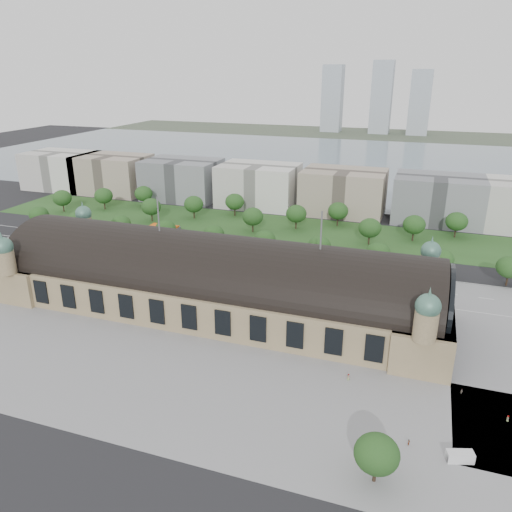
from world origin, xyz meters
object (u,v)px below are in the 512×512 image
(traffic_car_0, at_px, (8,239))
(parked_car_5, at_px, (133,267))
(traffic_car_3, at_px, (213,260))
(bus_west, at_px, (245,274))
(bus_mid, at_px, (259,271))
(petrol_station, at_px, (168,229))
(traffic_car_4, at_px, (232,266))
(pedestrian_1, at_px, (409,443))
(traffic_car_5, at_px, (361,281))
(parked_car_4, at_px, (145,265))
(parked_car_1, at_px, (135,264))
(bus_east, at_px, (281,274))
(parked_car_3, at_px, (127,265))
(traffic_car_1, at_px, (100,238))
(parked_car_0, at_px, (116,265))
(traffic_car_6, at_px, (433,295))
(parked_car_2, at_px, (142,267))
(parked_car_6, at_px, (180,270))
(van_south, at_px, (458,457))
(pedestrian_5, at_px, (508,418))
(pedestrian_2, at_px, (462,391))
(pedestrian_0, at_px, (348,377))

(traffic_car_0, relative_size, parked_car_5, 0.81)
(traffic_car_3, distance_m, bus_west, 22.48)
(traffic_car_3, xyz_separation_m, bus_mid, (23.17, -7.18, 1.05))
(petrol_station, relative_size, traffic_car_4, 2.98)
(parked_car_5, height_order, pedestrian_1, pedestrian_1)
(traffic_car_5, distance_m, parked_car_4, 87.41)
(parked_car_1, height_order, pedestrian_1, pedestrian_1)
(traffic_car_4, xyz_separation_m, pedestrian_1, (73.99, -82.61, 0.03))
(parked_car_4, relative_size, bus_east, 0.37)
(parked_car_3, xyz_separation_m, bus_west, (50.82, 3.89, 1.15))
(traffic_car_1, distance_m, traffic_car_3, 63.64)
(traffic_car_0, xyz_separation_m, parked_car_0, (67.37, -11.48, -0.11))
(traffic_car_1, height_order, traffic_car_5, traffic_car_5)
(traffic_car_6, distance_m, parked_car_4, 113.07)
(traffic_car_1, distance_m, parked_car_2, 46.05)
(parked_car_6, bearing_deg, parked_car_3, -108.23)
(petrol_station, distance_m, pedestrian_1, 164.58)
(petrol_station, height_order, parked_car_2, petrol_station)
(bus_west, bearing_deg, traffic_car_4, 52.22)
(parked_car_1, relative_size, bus_mid, 0.39)
(van_south, relative_size, pedestrian_5, 3.58)
(bus_mid, xyz_separation_m, bus_east, (9.13, 0.17, 0.00))
(petrol_station, xyz_separation_m, parked_car_4, (11.23, -40.28, -2.14))
(traffic_car_5, bearing_deg, pedestrian_1, -166.05)
(traffic_car_1, xyz_separation_m, pedestrian_2, (158.85, -72.95, 0.14))
(traffic_car_1, relative_size, traffic_car_4, 0.86)
(pedestrian_5, bearing_deg, traffic_car_3, -132.67)
(traffic_car_3, height_order, parked_car_0, traffic_car_3)
(traffic_car_5, bearing_deg, traffic_car_3, 88.28)
(parked_car_2, height_order, pedestrian_2, pedestrian_2)
(petrol_station, distance_m, parked_car_0, 44.34)
(pedestrian_1, distance_m, pedestrian_2, 26.07)
(parked_car_2, relative_size, parked_car_6, 0.89)
(traffic_car_0, bearing_deg, parked_car_1, 90.10)
(parked_car_0, height_order, parked_car_2, parked_car_0)
(pedestrian_5, bearing_deg, traffic_car_0, -116.00)
(pedestrian_1, height_order, pedestrian_5, pedestrian_1)
(parked_car_2, height_order, bus_west, bus_west)
(van_south, xyz_separation_m, pedestrian_5, (11.29, 17.15, -0.32))
(parked_car_0, bearing_deg, pedestrian_0, 34.07)
(traffic_car_4, relative_size, parked_car_6, 0.91)
(traffic_car_5, relative_size, bus_east, 0.32)
(petrol_station, height_order, pedestrian_2, petrol_station)
(traffic_car_1, bearing_deg, traffic_car_4, -105.36)
(traffic_car_0, bearing_deg, van_south, 73.49)
(traffic_car_0, xyz_separation_m, bus_east, (135.18, -0.48, 1.05))
(parked_car_4, distance_m, pedestrian_2, 129.83)
(parked_car_4, xyz_separation_m, van_south, (118.64, -73.83, 0.34))
(parked_car_2, distance_m, pedestrian_1, 129.94)
(parked_car_2, xyz_separation_m, pedestrian_2, (120.58, -47.32, 0.15))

